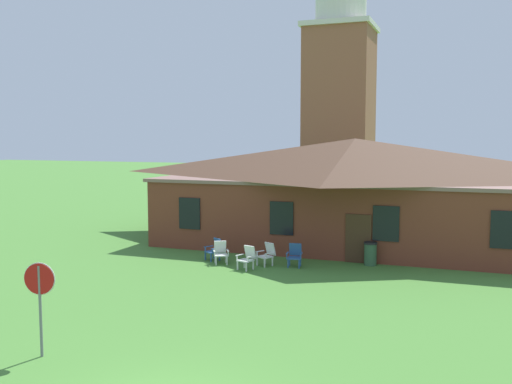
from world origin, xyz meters
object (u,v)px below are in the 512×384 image
(lawn_chair_near_door, at_px, (221,252))
(stop_sign, at_px, (40,290))
(lawn_chair_left_end, at_px, (247,257))
(lawn_chair_by_porch, at_px, (215,249))
(lawn_chair_middle, at_px, (267,254))
(trash_bin, at_px, (370,254))
(lawn_chair_right_end, at_px, (295,255))

(lawn_chair_near_door, bearing_deg, stop_sign, -89.23)
(stop_sign, relative_size, lawn_chair_left_end, 2.45)
(lawn_chair_near_door, bearing_deg, lawn_chair_by_porch, 134.54)
(lawn_chair_middle, relative_size, trash_bin, 0.98)
(stop_sign, xyz_separation_m, lawn_chair_left_end, (1.31, 10.45, -1.17))
(lawn_chair_near_door, xyz_separation_m, lawn_chair_middle, (1.98, 0.34, 0.00))
(trash_bin, bearing_deg, lawn_chair_left_end, -151.23)
(lawn_chair_near_door, height_order, lawn_chair_middle, same)
(stop_sign, bearing_deg, trash_bin, 65.55)
(lawn_chair_left_end, distance_m, trash_bin, 5.23)
(stop_sign, relative_size, lawn_chair_by_porch, 2.45)
(lawn_chair_left_end, bearing_deg, stop_sign, -97.17)
(lawn_chair_middle, bearing_deg, trash_bin, 21.11)
(lawn_chair_left_end, relative_size, lawn_chair_middle, 1.00)
(lawn_chair_left_end, relative_size, trash_bin, 0.98)
(lawn_chair_right_end, bearing_deg, lawn_chair_left_end, -145.04)
(stop_sign, height_order, lawn_chair_right_end, stop_sign)
(lawn_chair_by_porch, height_order, lawn_chair_near_door, same)
(stop_sign, height_order, lawn_chair_middle, stop_sign)
(lawn_chair_by_porch, xyz_separation_m, lawn_chair_right_end, (3.64, 0.04, 0.00))
(lawn_chair_by_porch, xyz_separation_m, lawn_chair_middle, (2.49, -0.18, 0.00))
(stop_sign, xyz_separation_m, lawn_chair_right_end, (2.98, 11.62, -1.17))
(lawn_chair_left_end, xyz_separation_m, lawn_chair_right_end, (1.67, 1.17, 0.00))
(stop_sign, bearing_deg, lawn_chair_right_end, 75.60)
(lawn_chair_near_door, relative_size, lawn_chair_middle, 1.00)
(lawn_chair_left_end, distance_m, lawn_chair_middle, 1.08)
(lawn_chair_near_door, xyz_separation_m, trash_bin, (6.04, 1.91, -0.00))
(lawn_chair_left_end, relative_size, lawn_chair_right_end, 1.00)
(lawn_chair_middle, height_order, trash_bin, trash_bin)
(lawn_chair_left_end, bearing_deg, lawn_chair_middle, 61.29)
(stop_sign, height_order, lawn_chair_by_porch, stop_sign)
(lawn_chair_by_porch, xyz_separation_m, lawn_chair_near_door, (0.51, -0.52, 0.00))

